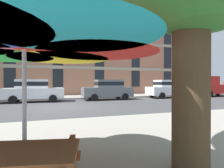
{
  "coord_description": "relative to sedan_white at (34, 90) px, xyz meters",
  "views": [
    {
      "loc": [
        -0.66,
        -11.81,
        1.56
      ],
      "look_at": [
        4.32,
        3.2,
        1.4
      ],
      "focal_mm": 29.25,
      "sensor_mm": 36.0,
      "label": 1
    }
  ],
  "objects": [
    {
      "name": "sidewalk_far",
      "position": [
        1.99,
        3.1,
        -0.89
      ],
      "size": [
        56.0,
        3.6,
        0.12
      ],
      "primitive_type": "cube",
      "color": "#9E998E",
      "rests_on": "ground"
    },
    {
      "name": "ground_plane",
      "position": [
        1.99,
        -3.7,
        -0.95
      ],
      "size": [
        120.0,
        120.0,
        0.0
      ],
      "primitive_type": "plane",
      "color": "#424244"
    },
    {
      "name": "apartment_building",
      "position": [
        1.99,
        11.29,
        8.65
      ],
      "size": [
        42.17,
        12.08,
        19.2
      ],
      "color": "#A87056",
      "rests_on": "ground"
    },
    {
      "name": "pickup_red",
      "position": [
        18.1,
        0.0,
        0.08
      ],
      "size": [
        5.1,
        2.12,
        2.2
      ],
      "color": "#B21E19",
      "rests_on": "ground"
    },
    {
      "name": "sedan_white",
      "position": [
        0.0,
        0.0,
        0.0
      ],
      "size": [
        4.4,
        1.98,
        1.78
      ],
      "color": "silver",
      "rests_on": "ground"
    },
    {
      "name": "patio_umbrella",
      "position": [
        0.97,
        -12.7,
        1.31
      ],
      "size": [
        4.03,
        3.74,
        2.57
      ],
      "color": "silver",
      "rests_on": "ground"
    },
    {
      "name": "sedan_gray",
      "position": [
        6.07,
        0.0,
        0.0
      ],
      "size": [
        4.4,
        1.98,
        1.78
      ],
      "color": "slate",
      "rests_on": "ground"
    },
    {
      "name": "sedan_white_midblock",
      "position": [
        12.41,
        0.0,
        0.0
      ],
      "size": [
        4.4,
        1.98,
        1.78
      ],
      "color": "silver",
      "rests_on": "ground"
    }
  ]
}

